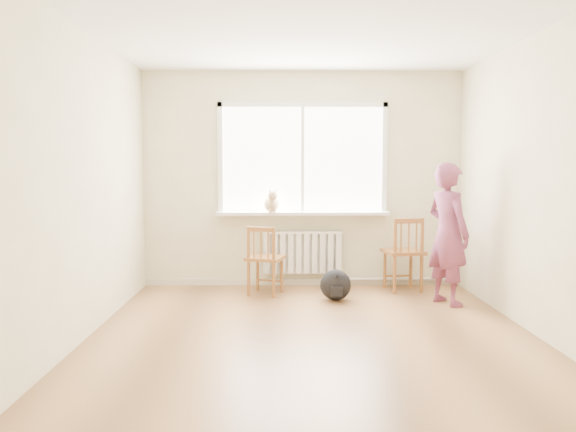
{
  "coord_description": "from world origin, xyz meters",
  "views": [
    {
      "loc": [
        -0.3,
        -4.85,
        1.51
      ],
      "look_at": [
        -0.2,
        1.2,
        0.98
      ],
      "focal_mm": 35.0,
      "sensor_mm": 36.0,
      "label": 1
    }
  ],
  "objects_px": {
    "chair_right": "(405,254)",
    "backpack": "(336,285)",
    "chair_left": "(264,260)",
    "cat": "(272,203)",
    "person": "(448,234)"
  },
  "relations": [
    {
      "from": "chair_left",
      "to": "person",
      "type": "xyz_separation_m",
      "value": [
        2.02,
        -0.46,
        0.36
      ]
    },
    {
      "from": "chair_right",
      "to": "backpack",
      "type": "relative_size",
      "value": 2.58
    },
    {
      "from": "chair_left",
      "to": "backpack",
      "type": "xyz_separation_m",
      "value": [
        0.82,
        -0.27,
        -0.24
      ]
    },
    {
      "from": "cat",
      "to": "backpack",
      "type": "relative_size",
      "value": 1.24
    },
    {
      "from": "person",
      "to": "cat",
      "type": "bearing_deg",
      "value": 40.27
    },
    {
      "from": "chair_right",
      "to": "cat",
      "type": "xyz_separation_m",
      "value": [
        -1.61,
        0.21,
        0.61
      ]
    },
    {
      "from": "chair_left",
      "to": "backpack",
      "type": "height_order",
      "value": "chair_left"
    },
    {
      "from": "chair_left",
      "to": "person",
      "type": "height_order",
      "value": "person"
    },
    {
      "from": "chair_left",
      "to": "cat",
      "type": "xyz_separation_m",
      "value": [
        0.08,
        0.39,
        0.65
      ]
    },
    {
      "from": "person",
      "to": "cat",
      "type": "distance_m",
      "value": 2.14
    },
    {
      "from": "chair_left",
      "to": "chair_right",
      "type": "height_order",
      "value": "chair_right"
    },
    {
      "from": "chair_left",
      "to": "chair_right",
      "type": "distance_m",
      "value": 1.71
    },
    {
      "from": "cat",
      "to": "backpack",
      "type": "distance_m",
      "value": 1.33
    },
    {
      "from": "chair_right",
      "to": "person",
      "type": "distance_m",
      "value": 0.78
    },
    {
      "from": "backpack",
      "to": "person",
      "type": "bearing_deg",
      "value": -8.74
    }
  ]
}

